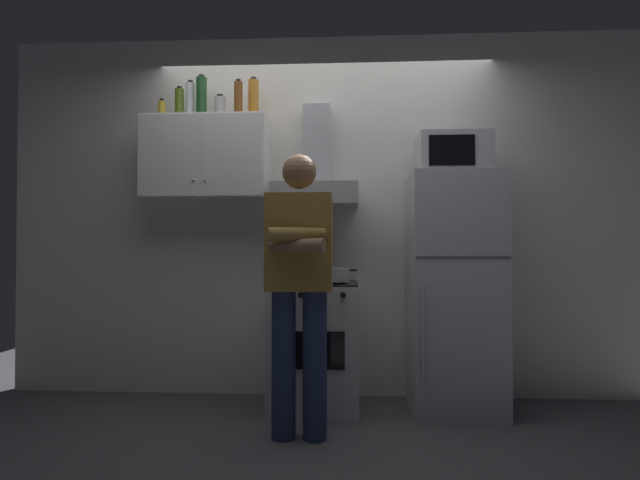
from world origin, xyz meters
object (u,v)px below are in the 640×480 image
Objects in this scene: microwave at (453,155)px; bottle_wine_green at (201,98)px; stove_oven at (315,344)px; bottle_spice_jar at (162,110)px; refrigerator at (454,292)px; bottle_olive_oil at (179,104)px; cooking_pot at (333,275)px; bottle_vodka_clear at (190,101)px; bottle_beer_brown at (238,99)px; bottle_liquor_amber at (253,99)px; bottle_canister_steel at (220,108)px; range_hood at (316,179)px; person_standing at (299,282)px; upper_cabinet at (207,159)px.

microwave is 1.85m from bottle_wine_green.
bottle_spice_jar is at bearing 171.93° from stove_oven.
refrigerator is 6.61× the size of bottle_olive_oil.
refrigerator is at bearing -4.02° from bottle_wine_green.
bottle_olive_oil reaches higher than microwave.
bottle_vodka_clear is (-1.06, 0.27, 1.27)m from cooking_pot.
bottle_beer_brown is (-0.56, 0.11, 1.75)m from stove_oven.
bottle_olive_oil is at bearing 179.89° from bottle_liquor_amber.
stove_oven is 0.55× the size of refrigerator.
bottle_wine_green is 0.18m from bottle_olive_oil.
bottle_spice_jar is (-2.10, 0.16, 1.32)m from refrigerator.
microwave is 1.94m from bottle_vodka_clear.
bottle_vodka_clear is (0.08, 0.00, 0.02)m from bottle_olive_oil.
bottle_beer_brown is at bearing -20.14° from bottle_canister_steel.
range_hood is 0.47× the size of refrigerator.
range_hood is 0.73m from cooking_pot.
person_standing is at bearing -54.18° from bottle_beer_brown.
bottle_liquor_amber is (0.34, 0.02, 0.44)m from upper_cabinet.
bottle_olive_oil is at bearing 172.87° from bottle_wine_green.
bottle_spice_jar reaches higher than refrigerator.
bottle_canister_steel reaches higher than microwave.
bottle_beer_brown is at bearing -5.47° from bottle_spice_jar.
bottle_liquor_amber reaches higher than bottle_olive_oil.
bottle_liquor_amber is at bearing 3.07° from bottle_wine_green.
bottle_vodka_clear is at bearing 139.43° from person_standing.
refrigerator is 2.28m from bottle_wine_green.
bottle_wine_green reaches higher than bottle_beer_brown.
upper_cabinet reaches higher than stove_oven.
bottle_vodka_clear is (-0.93, 0.15, 1.75)m from stove_oven.
person_standing is 1.55m from bottle_beer_brown.
bottle_olive_oil is (-1.96, 0.15, 1.36)m from refrigerator.
upper_cabinet is 3.72× the size of bottle_olive_oil.
refrigerator is 2.39m from bottle_olive_oil.
upper_cabinet is 0.51m from bottle_spice_jar.
microwave is 2.65× the size of bottle_canister_steel.
refrigerator is 2.49m from bottle_spice_jar.
upper_cabinet is 1.35m from person_standing.
microwave is 1.69× the size of bottle_vodka_clear.
bottle_olive_oil is (-0.45, 0.04, -0.02)m from bottle_beer_brown.
stove_oven is 0.77m from person_standing.
bottle_liquor_amber reaches higher than person_standing.
bottle_canister_steel is 1.14× the size of bottle_spice_jar.
bottle_spice_jar is (-1.15, 0.16, 1.69)m from stove_oven.
upper_cabinet is 2.00m from refrigerator.
bottle_canister_steel is (-0.71, 0.16, 1.70)m from stove_oven.
cooking_pot is 1.50m from bottle_canister_steel.
microwave is 1.58m from bottle_beer_brown.
bottle_beer_brown is (-1.51, 0.11, 1.38)m from refrigerator.
bottle_spice_jar is (-0.59, 0.06, -0.06)m from bottle_beer_brown.
bottle_beer_brown is at bearing -4.41° from upper_cabinet.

